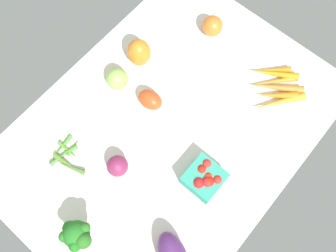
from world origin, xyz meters
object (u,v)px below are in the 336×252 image
at_px(heirloom_tomato_green, 117,79).
at_px(broccoli_head, 76,235).
at_px(berry_basket, 205,178).
at_px(red_onion_center, 117,166).
at_px(heirloom_tomato_orange, 212,26).
at_px(okra_pile, 66,157).
at_px(roma_tomato, 150,100).
at_px(carrot_bunch, 275,87).
at_px(bell_pepper_orange, 139,52).

distance_m(heirloom_tomato_green, broccoli_head, 0.48).
bearing_deg(berry_basket, red_onion_center, -57.66).
bearing_deg(heirloom_tomato_orange, okra_pile, -4.97).
bearing_deg(red_onion_center, roma_tomato, -162.82).
bearing_deg(carrot_bunch, red_onion_center, -21.33).
height_order(red_onion_center, heirloom_tomato_orange, heirloom_tomato_orange).
xyz_separation_m(okra_pile, bell_pepper_orange, (-0.39, -0.06, 0.04)).
bearing_deg(carrot_bunch, heirloom_tomato_green, -51.54).
distance_m(okra_pile, carrot_bunch, 0.69).
relative_size(heirloom_tomato_orange, bell_pepper_orange, 0.67).
xyz_separation_m(roma_tomato, carrot_bunch, (-0.30, 0.27, -0.02)).
xyz_separation_m(okra_pile, broccoli_head, (0.13, 0.20, 0.06)).
bearing_deg(broccoli_head, carrot_bunch, 168.55).
distance_m(berry_basket, broccoli_head, 0.38).
relative_size(red_onion_center, berry_basket, 0.61).
bearing_deg(red_onion_center, berry_basket, 122.34).
bearing_deg(red_onion_center, broccoli_head, 14.78).
xyz_separation_m(red_onion_center, roma_tomato, (-0.22, -0.07, -0.00)).
xyz_separation_m(heirloom_tomato_green, bell_pepper_orange, (-0.11, -0.00, 0.02)).
xyz_separation_m(berry_basket, broccoli_head, (0.35, -0.16, 0.04)).
distance_m(okra_pile, heirloom_tomato_orange, 0.64).
distance_m(okra_pile, roma_tomato, 0.31).
distance_m(okra_pile, bell_pepper_orange, 0.40).
relative_size(roma_tomato, heirloom_tomato_orange, 1.14).
relative_size(okra_pile, broccoli_head, 1.20).
xyz_separation_m(broccoli_head, bell_pepper_orange, (-0.52, -0.25, -0.02)).
xyz_separation_m(broccoli_head, heirloom_tomato_orange, (-0.76, -0.14, -0.03)).
height_order(heirloom_tomato_green, roma_tomato, heirloom_tomato_green).
xyz_separation_m(okra_pile, heirloom_tomato_orange, (-0.63, 0.06, 0.03)).
bearing_deg(red_onion_center, heirloom_tomato_green, -136.62).
xyz_separation_m(roma_tomato, broccoli_head, (0.43, 0.12, 0.04)).
xyz_separation_m(berry_basket, bell_pepper_orange, (-0.18, -0.41, 0.02)).
distance_m(red_onion_center, broccoli_head, 0.22).
xyz_separation_m(berry_basket, heirloom_tomato_orange, (-0.42, -0.30, 0.00)).
height_order(okra_pile, roma_tomato, roma_tomato).
bearing_deg(bell_pepper_orange, okra_pile, 8.04).
height_order(roma_tomato, berry_basket, berry_basket).
distance_m(heirloom_tomato_green, bell_pepper_orange, 0.11).
distance_m(okra_pile, broccoli_head, 0.24).
height_order(berry_basket, bell_pepper_orange, bell_pepper_orange).
height_order(heirloom_tomato_green, heirloom_tomato_orange, same).
bearing_deg(carrot_bunch, okra_pile, -29.96).
bearing_deg(broccoli_head, bell_pepper_orange, -154.23).
height_order(berry_basket, broccoli_head, broccoli_head).
xyz_separation_m(red_onion_center, heirloom_tomato_orange, (-0.56, -0.09, 0.00)).
height_order(heirloom_tomato_green, carrot_bunch, heirloom_tomato_green).
bearing_deg(bell_pepper_orange, heirloom_tomato_green, 2.14).
relative_size(broccoli_head, bell_pepper_orange, 1.02).
bearing_deg(berry_basket, heirloom_tomato_green, -99.41).
bearing_deg(berry_basket, okra_pile, -58.95).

